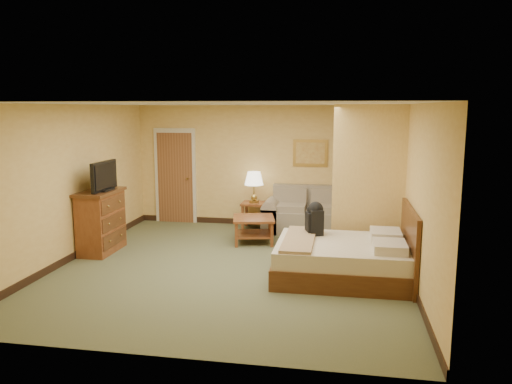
% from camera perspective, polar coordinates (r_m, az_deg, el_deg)
% --- Properties ---
extents(floor, '(6.00, 6.00, 0.00)m').
position_cam_1_polar(floor, '(8.15, -2.74, -8.56)').
color(floor, '#555B3B').
rests_on(floor, ground).
extents(ceiling, '(6.00, 6.00, 0.00)m').
position_cam_1_polar(ceiling, '(7.75, -2.90, 10.03)').
color(ceiling, white).
rests_on(ceiling, back_wall).
extents(back_wall, '(5.50, 0.02, 2.60)m').
position_cam_1_polar(back_wall, '(10.77, 0.70, 2.98)').
color(back_wall, '#E0B65F').
rests_on(back_wall, floor).
extents(left_wall, '(0.02, 6.00, 2.60)m').
position_cam_1_polar(left_wall, '(8.86, -20.44, 0.95)').
color(left_wall, '#E0B65F').
rests_on(left_wall, floor).
extents(right_wall, '(0.02, 6.00, 2.60)m').
position_cam_1_polar(right_wall, '(7.73, 17.50, -0.08)').
color(right_wall, '#E0B65F').
rests_on(right_wall, floor).
extents(partition, '(1.20, 0.15, 2.60)m').
position_cam_1_polar(partition, '(8.58, 12.73, 1.06)').
color(partition, '#E0B65F').
rests_on(partition, floor).
extents(door, '(0.94, 0.16, 2.10)m').
position_cam_1_polar(door, '(11.24, -9.19, 1.77)').
color(door, beige).
rests_on(door, floor).
extents(baseboard, '(5.50, 0.02, 0.12)m').
position_cam_1_polar(baseboard, '(10.97, 0.68, -3.47)').
color(baseboard, black).
rests_on(baseboard, floor).
extents(loveseat, '(1.85, 0.86, 0.94)m').
position_cam_1_polar(loveseat, '(10.40, 5.95, -2.87)').
color(loveseat, gray).
rests_on(loveseat, floor).
extents(side_table, '(0.51, 0.51, 0.56)m').
position_cam_1_polar(side_table, '(10.59, -0.23, -2.22)').
color(side_table, brown).
rests_on(side_table, floor).
extents(table_lamp, '(0.40, 0.40, 0.65)m').
position_cam_1_polar(table_lamp, '(10.47, -0.24, 1.46)').
color(table_lamp, '#A4873C').
rests_on(table_lamp, side_table).
extents(coffee_table, '(0.91, 0.91, 0.49)m').
position_cam_1_polar(coffee_table, '(9.49, -0.28, -3.72)').
color(coffee_table, brown).
rests_on(coffee_table, floor).
extents(wall_picture, '(0.73, 0.04, 0.57)m').
position_cam_1_polar(wall_picture, '(10.59, 6.23, 4.45)').
color(wall_picture, '#B78E3F').
rests_on(wall_picture, back_wall).
extents(dresser, '(0.55, 1.04, 1.11)m').
position_cam_1_polar(dresser, '(9.25, -17.29, -3.20)').
color(dresser, brown).
rests_on(dresser, floor).
extents(tv, '(0.21, 0.85, 0.52)m').
position_cam_1_polar(tv, '(9.07, -16.97, 1.66)').
color(tv, black).
rests_on(tv, dresser).
extents(bed, '(2.01, 1.71, 1.11)m').
position_cam_1_polar(bed, '(7.70, 10.36, -7.47)').
color(bed, '#462410').
rests_on(bed, floor).
extents(backpack, '(0.29, 0.35, 0.53)m').
position_cam_1_polar(backpack, '(8.00, 6.81, -2.88)').
color(backpack, black).
rests_on(backpack, bed).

